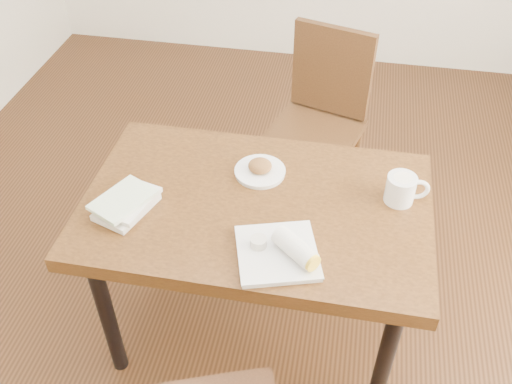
% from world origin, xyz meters
% --- Properties ---
extents(ground, '(4.00, 5.00, 0.01)m').
position_xyz_m(ground, '(0.00, 0.00, -0.01)').
color(ground, '#472814').
rests_on(ground, ground).
extents(table, '(1.24, 0.79, 0.75)m').
position_xyz_m(table, '(0.00, 0.00, 0.67)').
color(table, brown).
rests_on(table, ground).
extents(chair_far, '(0.52, 0.52, 0.95)m').
position_xyz_m(chair_far, '(0.15, 0.91, 0.55)').
color(chair_far, '#482D14').
rests_on(chair_far, ground).
extents(plate_scone, '(0.19, 0.19, 0.06)m').
position_xyz_m(plate_scone, '(-0.02, 0.16, 0.77)').
color(plate_scone, white).
rests_on(plate_scone, table).
extents(coffee_mug, '(0.16, 0.11, 0.11)m').
position_xyz_m(coffee_mug, '(0.50, 0.11, 0.81)').
color(coffee_mug, white).
rests_on(coffee_mug, table).
extents(plate_burrito, '(0.32, 0.32, 0.09)m').
position_xyz_m(plate_burrito, '(0.13, -0.24, 0.78)').
color(plate_burrito, white).
rests_on(plate_burrito, table).
extents(book_stack, '(0.22, 0.26, 0.06)m').
position_xyz_m(book_stack, '(-0.44, -0.12, 0.78)').
color(book_stack, white).
rests_on(book_stack, table).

